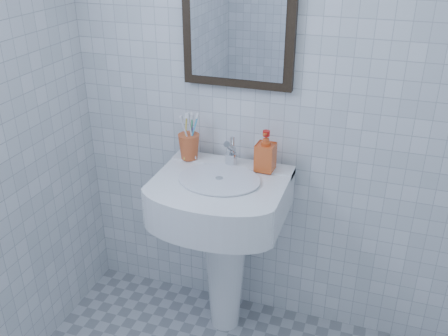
% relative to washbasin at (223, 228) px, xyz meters
% --- Properties ---
extents(wall_back, '(2.20, 0.02, 2.50)m').
position_rel_washbasin_xyz_m(wall_back, '(0.29, 0.21, 0.65)').
color(wall_back, white).
rests_on(wall_back, ground).
extents(washbasin, '(0.58, 0.43, 0.90)m').
position_rel_washbasin_xyz_m(washbasin, '(0.00, 0.00, 0.00)').
color(washbasin, white).
rests_on(washbasin, ground).
extents(faucet, '(0.06, 0.12, 0.14)m').
position_rel_washbasin_xyz_m(faucet, '(-0.00, 0.11, 0.34)').
color(faucet, silver).
rests_on(faucet, washbasin).
extents(toothbrush_cup, '(0.12, 0.12, 0.12)m').
position_rel_washbasin_xyz_m(toothbrush_cup, '(-0.21, 0.11, 0.35)').
color(toothbrush_cup, '#CA5328').
rests_on(toothbrush_cup, washbasin).
extents(soap_dispenser, '(0.09, 0.09, 0.19)m').
position_rel_washbasin_xyz_m(soap_dispenser, '(0.16, 0.10, 0.38)').
color(soap_dispenser, red).
rests_on(soap_dispenser, washbasin).
extents(wall_mirror, '(0.50, 0.04, 0.62)m').
position_rel_washbasin_xyz_m(wall_mirror, '(0.00, 0.19, 0.95)').
color(wall_mirror, black).
rests_on(wall_mirror, wall_back).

